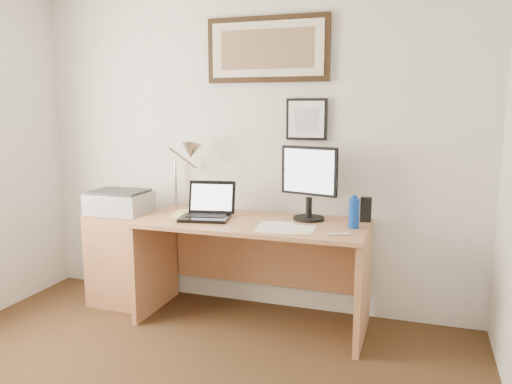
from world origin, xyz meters
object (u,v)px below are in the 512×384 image
at_px(side_cabinet, 126,258).
at_px(lcd_monitor, 309,179).
at_px(printer, 120,202).
at_px(desk, 256,250).
at_px(laptop, 207,210).
at_px(book, 174,215).
at_px(water_bottle, 354,213).

bearing_deg(side_cabinet, lcd_monitor, 4.22).
distance_m(side_cabinet, printer, 0.46).
xyz_separation_m(desk, printer, (-1.08, -0.07, 0.30)).
xyz_separation_m(laptop, lcd_monitor, (0.70, 0.18, 0.23)).
relative_size(desk, printer, 3.64).
relative_size(side_cabinet, desk, 0.46).
relative_size(side_cabinet, lcd_monitor, 1.40).
bearing_deg(laptop, desk, 17.81).
height_order(book, desk, book).
bearing_deg(laptop, printer, 177.60).
xyz_separation_m(side_cabinet, lcd_monitor, (1.44, 0.11, 0.68)).
xyz_separation_m(water_bottle, lcd_monitor, (-0.33, 0.14, 0.19)).
relative_size(laptop, printer, 0.86).
bearing_deg(desk, side_cabinet, -178.11).
relative_size(water_bottle, laptop, 0.53).
distance_m(lcd_monitor, printer, 1.47).
height_order(water_bottle, laptop, laptop).
height_order(side_cabinet, desk, desk).
bearing_deg(water_bottle, book, -178.01).
bearing_deg(desk, water_bottle, -5.47).
bearing_deg(book, laptop, 1.27).
bearing_deg(book, printer, 175.59).
distance_m(side_cabinet, book, 0.62).
xyz_separation_m(water_bottle, book, (-1.30, -0.05, -0.09)).
height_order(water_bottle, printer, water_bottle).
bearing_deg(side_cabinet, printer, -103.03).
relative_size(side_cabinet, water_bottle, 3.67).
distance_m(book, desk, 0.66).
height_order(water_bottle, desk, water_bottle).
height_order(side_cabinet, printer, printer).
distance_m(side_cabinet, laptop, 0.86).
bearing_deg(printer, water_bottle, 0.25).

